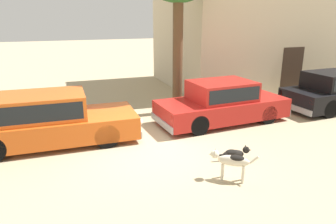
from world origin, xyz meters
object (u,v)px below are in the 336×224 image
Objects in this scene: stray_dog_tan at (231,160)px; parked_sedan_nearest at (48,119)px; parked_sedan_second at (222,102)px; stray_dog_spotted at (234,154)px.

parked_sedan_nearest is at bearing -7.56° from stray_dog_tan.
parked_sedan_second reaches higher than stray_dog_spotted.
parked_sedan_nearest is at bearing 176.44° from parked_sedan_second.
parked_sedan_second is (5.38, -0.01, -0.03)m from parked_sedan_nearest.
parked_sedan_second is at bearing 1.26° from parked_sedan_nearest.
parked_sedan_nearest is 5.06m from stray_dog_spotted.
stray_dog_spotted is 1.04× the size of stray_dog_tan.
parked_sedan_nearest is 5.10× the size of stray_dog_spotted.
stray_dog_spotted is 1.07m from stray_dog_tan.
parked_sedan_nearest is 5.38m from parked_sedan_second.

